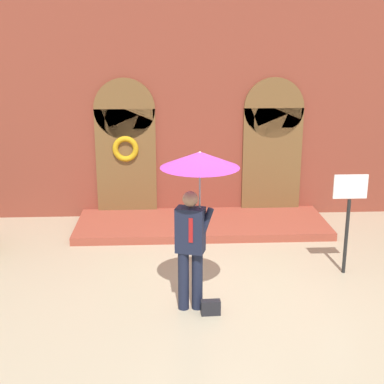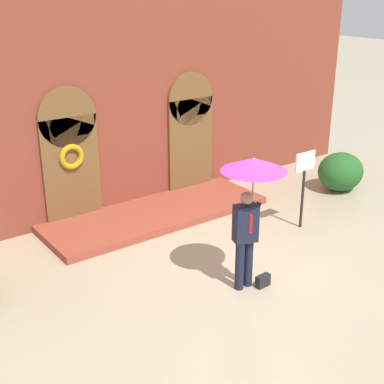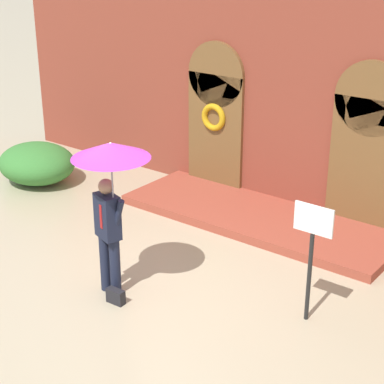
# 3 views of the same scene
# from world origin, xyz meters

# --- Properties ---
(ground_plane) EXTENTS (80.00, 80.00, 0.00)m
(ground_plane) POSITION_xyz_m (0.00, 0.00, 0.00)
(ground_plane) COLOR tan
(building_facade) EXTENTS (14.00, 2.30, 5.60)m
(building_facade) POSITION_xyz_m (-0.00, 4.15, 2.68)
(building_facade) COLOR brown
(building_facade) RESTS_ON ground
(person_with_umbrella) EXTENTS (1.10, 1.10, 2.36)m
(person_with_umbrella) POSITION_xyz_m (-0.31, -0.39, 1.91)
(person_with_umbrella) COLOR #191E33
(person_with_umbrella) RESTS_ON ground
(handbag) EXTENTS (0.29, 0.13, 0.22)m
(handbag) POSITION_xyz_m (-0.12, -0.59, 0.11)
(handbag) COLOR black
(handbag) RESTS_ON ground
(sign_post) EXTENTS (0.56, 0.06, 1.72)m
(sign_post) POSITION_xyz_m (2.26, 0.73, 1.16)
(sign_post) COLOR black
(sign_post) RESTS_ON ground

